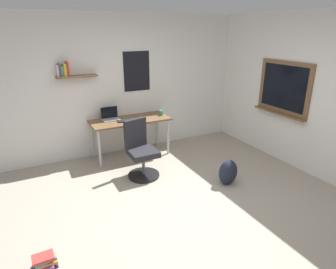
# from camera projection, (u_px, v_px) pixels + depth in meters

# --- Properties ---
(ground_plane) EXTENTS (5.20, 5.20, 0.00)m
(ground_plane) POSITION_uv_depth(u_px,v_px,m) (186.00, 211.00, 3.92)
(ground_plane) COLOR #9E9384
(ground_plane) RESTS_ON ground
(wall_back) EXTENTS (5.00, 0.30, 2.60)m
(wall_back) POSITION_uv_depth(u_px,v_px,m) (122.00, 85.00, 5.51)
(wall_back) COLOR silver
(wall_back) RESTS_ON ground
(wall_right) EXTENTS (0.22, 5.00, 2.60)m
(wall_right) POSITION_uv_depth(u_px,v_px,m) (322.00, 98.00, 4.54)
(wall_right) COLOR silver
(wall_right) RESTS_ON ground
(desk) EXTENTS (1.46, 0.62, 0.73)m
(desk) POSITION_uv_depth(u_px,v_px,m) (130.00, 123.00, 5.41)
(desk) COLOR brown
(desk) RESTS_ON ground
(office_chair) EXTENTS (0.52, 0.54, 0.95)m
(office_chair) POSITION_uv_depth(u_px,v_px,m) (141.00, 153.00, 4.75)
(office_chair) COLOR black
(office_chair) RESTS_ON ground
(laptop) EXTENTS (0.31, 0.21, 0.23)m
(laptop) POSITION_uv_depth(u_px,v_px,m) (110.00, 117.00, 5.35)
(laptop) COLOR #ADAFB5
(laptop) RESTS_ON desk
(keyboard) EXTENTS (0.37, 0.13, 0.02)m
(keyboard) POSITION_uv_depth(u_px,v_px,m) (128.00, 120.00, 5.29)
(keyboard) COLOR black
(keyboard) RESTS_ON desk
(computer_mouse) EXTENTS (0.10, 0.06, 0.03)m
(computer_mouse) POSITION_uv_depth(u_px,v_px,m) (142.00, 118.00, 5.40)
(computer_mouse) COLOR #262628
(computer_mouse) RESTS_ON desk
(coffee_mug) EXTENTS (0.08, 0.08, 0.09)m
(coffee_mug) POSITION_uv_depth(u_px,v_px,m) (161.00, 113.00, 5.62)
(coffee_mug) COLOR #338C4C
(coffee_mug) RESTS_ON desk
(backpack) EXTENTS (0.32, 0.22, 0.41)m
(backpack) POSITION_uv_depth(u_px,v_px,m) (228.00, 172.00, 4.54)
(backpack) COLOR #1E2333
(backpack) RESTS_ON ground
(book_stack_on_floor) EXTENTS (0.25, 0.21, 0.15)m
(book_stack_on_floor) POSITION_uv_depth(u_px,v_px,m) (45.00, 262.00, 2.97)
(book_stack_on_floor) COLOR black
(book_stack_on_floor) RESTS_ON ground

